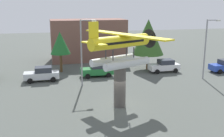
# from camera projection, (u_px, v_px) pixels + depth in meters

# --- Properties ---
(ground_plane) EXTENTS (140.00, 140.00, 0.00)m
(ground_plane) POSITION_uv_depth(u_px,v_px,m) (120.00, 106.00, 24.98)
(ground_plane) COLOR #4C514C
(display_pedestal) EXTENTS (1.10, 1.10, 3.86)m
(display_pedestal) POSITION_uv_depth(u_px,v_px,m) (120.00, 86.00, 24.53)
(display_pedestal) COLOR #4C4742
(display_pedestal) RESTS_ON ground
(floatplane_monument) EXTENTS (7.15, 9.90, 4.00)m
(floatplane_monument) POSITION_uv_depth(u_px,v_px,m) (121.00, 47.00, 23.77)
(floatplane_monument) COLOR silver
(floatplane_monument) RESTS_ON display_pedestal
(car_near_silver) EXTENTS (4.20, 2.02, 1.76)m
(car_near_silver) POSITION_uv_depth(u_px,v_px,m) (42.00, 74.00, 33.01)
(car_near_silver) COLOR silver
(car_near_silver) RESTS_ON ground
(car_mid_green) EXTENTS (4.20, 2.02, 1.76)m
(car_mid_green) POSITION_uv_depth(u_px,v_px,m) (97.00, 70.00, 35.08)
(car_mid_green) COLOR #237A38
(car_mid_green) RESTS_ON ground
(car_far_white) EXTENTS (4.20, 2.02, 1.76)m
(car_far_white) POSITION_uv_depth(u_px,v_px,m) (164.00, 66.00, 37.41)
(car_far_white) COLOR white
(car_far_white) RESTS_ON ground
(streetlight_primary) EXTENTS (1.84, 0.28, 7.60)m
(streetlight_primary) POSITION_uv_depth(u_px,v_px,m) (83.00, 48.00, 30.38)
(streetlight_primary) COLOR gray
(streetlight_primary) RESTS_ON ground
(streetlight_secondary) EXTENTS (1.84, 0.28, 7.44)m
(streetlight_secondary) POSITION_uv_depth(u_px,v_px,m) (207.00, 45.00, 33.22)
(streetlight_secondary) COLOR gray
(streetlight_secondary) RESTS_ON ground
(storefront_building) EXTENTS (12.22, 5.49, 6.79)m
(storefront_building) POSITION_uv_depth(u_px,v_px,m) (88.00, 40.00, 45.10)
(storefront_building) COLOR brown
(storefront_building) RESTS_ON ground
(tree_east) EXTENTS (2.74, 2.74, 5.60)m
(tree_east) POSITION_uv_depth(u_px,v_px,m) (60.00, 43.00, 36.76)
(tree_east) COLOR brown
(tree_east) RESTS_ON ground
(tree_center_back) EXTENTS (4.47, 4.47, 7.20)m
(tree_center_back) POSITION_uv_depth(u_px,v_px,m) (148.00, 37.00, 38.04)
(tree_center_back) COLOR brown
(tree_center_back) RESTS_ON ground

